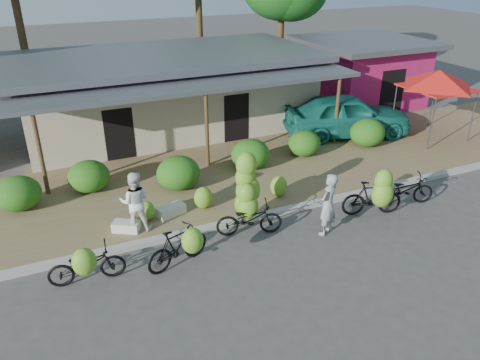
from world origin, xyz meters
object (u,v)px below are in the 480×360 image
(red_canopy, at_px, (438,79))
(bike_left, at_px, (180,246))
(bike_far_left, at_px, (86,264))
(bike_far_right, at_px, (405,190))
(bike_center, at_px, (248,203))
(sack_near, at_px, (171,210))
(vendor, at_px, (328,204))
(bystander, at_px, (135,202))
(sack_far, at_px, (126,226))
(bike_right, at_px, (375,195))
(teal_van, at_px, (347,115))

(red_canopy, xyz_separation_m, bike_left, (-12.47, -4.38, -1.99))
(red_canopy, relative_size, bike_left, 1.85)
(bike_far_left, bearing_deg, bike_far_right, -84.13)
(bike_center, xyz_separation_m, sack_near, (-1.84, 1.51, -0.61))
(bike_far_right, height_order, vendor, vendor)
(bike_left, distance_m, bystander, 2.18)
(bike_left, bearing_deg, bystander, -1.33)
(red_canopy, distance_m, vendor, 9.54)
(bike_left, bearing_deg, vendor, -110.89)
(bike_center, distance_m, sack_far, 3.52)
(red_canopy, height_order, bike_right, red_canopy)
(sack_near, distance_m, vendor, 4.65)
(bike_far_left, bearing_deg, bike_center, -76.12)
(bike_left, bearing_deg, red_canopy, -89.18)
(bike_center, relative_size, bike_right, 1.18)
(sack_near, height_order, sack_far, sack_near)
(bike_far_left, distance_m, vendor, 6.54)
(bike_center, relative_size, sack_far, 3.06)
(red_canopy, height_order, bike_left, red_canopy)
(sack_near, relative_size, sack_far, 1.13)
(sack_near, distance_m, teal_van, 9.59)
(red_canopy, relative_size, teal_van, 0.66)
(teal_van, bearing_deg, red_canopy, -101.89)
(bike_far_right, distance_m, vendor, 3.30)
(bike_center, height_order, bike_right, bike_center)
(bystander, xyz_separation_m, teal_van, (9.97, 3.94, 0.02))
(bike_far_right, distance_m, bystander, 8.34)
(bike_center, xyz_separation_m, bike_far_right, (5.19, -0.62, -0.38))
(bike_center, height_order, bystander, bike_center)
(bike_far_left, relative_size, vendor, 1.01)
(bike_right, relative_size, sack_far, 2.59)
(bike_left, bearing_deg, bike_center, -86.88)
(sack_far, relative_size, teal_van, 0.14)
(bystander, bearing_deg, teal_van, -140.33)
(bystander, bearing_deg, bike_right, -178.94)
(bike_left, height_order, vendor, vendor)
(bike_far_right, bearing_deg, bike_far_left, 108.21)
(bike_far_left, height_order, bike_far_right, bike_far_left)
(bike_center, bearing_deg, bike_left, 127.39)
(red_canopy, xyz_separation_m, bystander, (-13.11, -2.33, -1.61))
(teal_van, bearing_deg, sack_far, 126.07)
(red_canopy, bearing_deg, bike_right, -145.65)
(bike_center, xyz_separation_m, bike_right, (3.75, -0.92, -0.13))
(red_canopy, xyz_separation_m, bike_center, (-10.16, -3.46, -1.73))
(bike_far_right, xyz_separation_m, teal_van, (1.83, 5.69, 0.53))
(bystander, bearing_deg, bike_left, 125.33)
(bike_far_right, height_order, bystander, bystander)
(bike_far_right, distance_m, sack_near, 7.35)
(bike_left, bearing_deg, sack_far, 6.13)
(bike_center, bearing_deg, red_canopy, -55.45)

